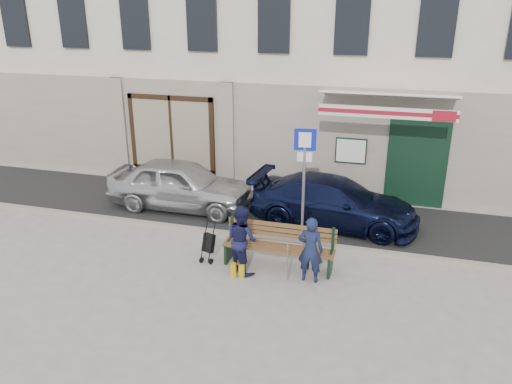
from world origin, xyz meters
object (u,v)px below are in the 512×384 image
at_px(car_navy, 334,202).
at_px(stroller, 208,244).
at_px(man, 310,250).
at_px(car_silver, 181,184).
at_px(parking_sign, 304,167).
at_px(bench, 276,247).
at_px(woman, 242,239).

height_order(car_navy, stroller, car_navy).
bearing_deg(man, car_silver, -35.57).
height_order(car_silver, parking_sign, parking_sign).
bearing_deg(man, car_navy, -91.97).
distance_m(car_silver, car_navy, 4.20).
height_order(car_navy, bench, car_navy).
xyz_separation_m(man, stroller, (-2.30, 0.26, -0.31)).
distance_m(bench, stroller, 1.51).
bearing_deg(car_silver, car_navy, -90.00).
height_order(bench, man, man).
relative_size(car_silver, parking_sign, 1.48).
distance_m(car_silver, stroller, 3.22).
bearing_deg(stroller, man, 13.52).
bearing_deg(stroller, bench, 25.15).
xyz_separation_m(car_silver, woman, (2.67, -2.90, 0.05)).
bearing_deg(stroller, woman, 3.15).
distance_m(man, woman, 1.45).
distance_m(car_silver, woman, 3.94).
relative_size(car_silver, man, 2.87).
relative_size(car_navy, parking_sign, 1.57).
xyz_separation_m(parking_sign, woman, (-0.92, -1.89, -1.08)).
relative_size(parking_sign, woman, 1.84).
relative_size(bench, man, 1.71).
relative_size(car_silver, stroller, 4.53).
xyz_separation_m(car_silver, man, (4.12, -2.91, 0.02)).
distance_m(bench, man, 0.92).
height_order(car_silver, car_navy, car_silver).
bearing_deg(woman, bench, -114.49).
relative_size(car_navy, man, 3.03).
bearing_deg(stroller, parking_sign, 62.60).
bearing_deg(bench, parking_sign, 79.80).
bearing_deg(bench, car_silver, 142.90).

